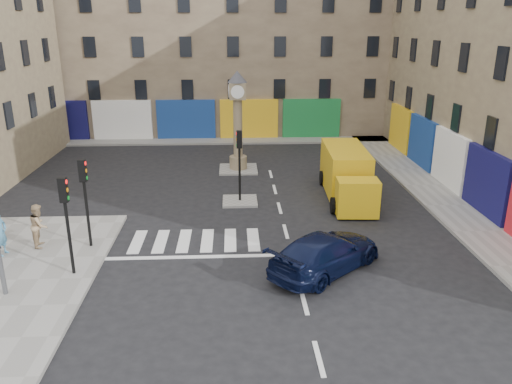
{
  "coord_description": "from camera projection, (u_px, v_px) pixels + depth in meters",
  "views": [
    {
      "loc": [
        -2.33,
        -16.65,
        8.97
      ],
      "look_at": [
        -1.36,
        3.76,
        2.0
      ],
      "focal_mm": 35.0,
      "sensor_mm": 36.0,
      "label": 1
    }
  ],
  "objects": [
    {
      "name": "pedestrian_tan",
      "position": [
        39.0,
        225.0,
        20.49
      ],
      "size": [
        0.83,
        0.99,
        1.82
      ],
      "primitive_type": "imported",
      "rotation": [
        0.0,
        0.0,
        1.74
      ],
      "color": "tan",
      "rests_on": "sidewalk_left"
    },
    {
      "name": "navy_sedan",
      "position": [
        326.0,
        253.0,
        18.79
      ],
      "size": [
        5.18,
        4.96,
        1.48
      ],
      "primitive_type": "imported",
      "rotation": [
        0.0,
        0.0,
        2.31
      ],
      "color": "black",
      "rests_on": "ground"
    },
    {
      "name": "traffic_light_left_near",
      "position": [
        66.0,
        211.0,
        17.72
      ],
      "size": [
        0.28,
        0.22,
        3.7
      ],
      "color": "black",
      "rests_on": "sidewalk_left"
    },
    {
      "name": "traffic_light_left_far",
      "position": [
        85.0,
        189.0,
        19.99
      ],
      "size": [
        0.28,
        0.22,
        3.7
      ],
      "color": "black",
      "rests_on": "sidewalk_left"
    },
    {
      "name": "yellow_van",
      "position": [
        347.0,
        174.0,
        26.76
      ],
      "size": [
        2.64,
        7.0,
        2.51
      ],
      "rotation": [
        0.0,
        0.0,
        -0.05
      ],
      "color": "gold",
      "rests_on": "ground"
    },
    {
      "name": "island_near",
      "position": [
        240.0,
        201.0,
        26.2
      ],
      "size": [
        1.8,
        1.8,
        0.12
      ],
      "primitive_type": "cube",
      "color": "gray",
      "rests_on": "ground"
    },
    {
      "name": "building_far",
      "position": [
        211.0,
        28.0,
        42.29
      ],
      "size": [
        32.0,
        10.0,
        17.0
      ],
      "primitive_type": "cube",
      "color": "gray",
      "rests_on": "ground"
    },
    {
      "name": "island_far",
      "position": [
        238.0,
        169.0,
        31.87
      ],
      "size": [
        2.4,
        2.4,
        0.12
      ],
      "primitive_type": "cube",
      "color": "gray",
      "rests_on": "ground"
    },
    {
      "name": "ground",
      "position": [
        297.0,
        274.0,
        18.75
      ],
      "size": [
        120.0,
        120.0,
        0.0
      ],
      "primitive_type": "plane",
      "color": "black",
      "rests_on": "ground"
    },
    {
      "name": "sidewalk_right",
      "position": [
        426.0,
        186.0,
        28.57
      ],
      "size": [
        2.6,
        30.0,
        0.15
      ],
      "primitive_type": "cube",
      "color": "gray",
      "rests_on": "ground"
    },
    {
      "name": "pedestrian_blue",
      "position": [
        0.0,
        233.0,
        19.69
      ],
      "size": [
        0.57,
        0.76,
        1.87
      ],
      "primitive_type": "imported",
      "rotation": [
        0.0,
        0.0,
        1.37
      ],
      "color": "#4E8DB3",
      "rests_on": "sidewalk_left"
    },
    {
      "name": "traffic_light_island",
      "position": [
        239.0,
        154.0,
        25.38
      ],
      "size": [
        0.28,
        0.22,
        3.7
      ],
      "color": "black",
      "rests_on": "island_near"
    },
    {
      "name": "sidewalk_far",
      "position": [
        212.0,
        141.0,
        39.53
      ],
      "size": [
        32.0,
        2.4,
        0.15
      ],
      "primitive_type": "cube",
      "color": "gray",
      "rests_on": "ground"
    },
    {
      "name": "clock_pillar",
      "position": [
        238.0,
        115.0,
        30.74
      ],
      "size": [
        1.2,
        1.2,
        6.1
      ],
      "color": "#938460",
      "rests_on": "island_far"
    }
  ]
}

